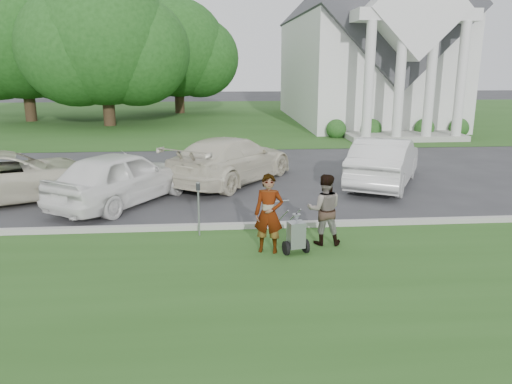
{
  "coord_description": "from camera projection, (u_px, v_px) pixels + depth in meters",
  "views": [
    {
      "loc": [
        -1.09,
        -11.27,
        4.05
      ],
      "look_at": [
        -0.19,
        0.0,
        1.09
      ],
      "focal_mm": 35.0,
      "sensor_mm": 36.0,
      "label": 1
    }
  ],
  "objects": [
    {
      "name": "car_d",
      "position": [
        384.0,
        161.0,
        16.73
      ],
      "size": [
        3.79,
        5.12,
        1.61
      ],
      "primitive_type": "imported",
      "rotation": [
        0.0,
        0.0,
        2.66
      ],
      "color": "silver",
      "rests_on": "ground"
    },
    {
      "name": "grass_strip",
      "position": [
        279.0,
        291.0,
        9.08
      ],
      "size": [
        80.0,
        7.0,
        0.01
      ],
      "primitive_type": "cube",
      "color": "#28501B",
      "rests_on": "ground"
    },
    {
      "name": "car_b",
      "position": [
        121.0,
        177.0,
        14.45
      ],
      "size": [
        4.12,
        4.97,
        1.6
      ],
      "primitive_type": "imported",
      "rotation": [
        0.0,
        0.0,
        2.57
      ],
      "color": "white",
      "rests_on": "ground"
    },
    {
      "name": "car_c",
      "position": [
        232.0,
        160.0,
        17.11
      ],
      "size": [
        4.98,
        5.69,
        1.58
      ],
      "primitive_type": "imported",
      "rotation": [
        0.0,
        0.0,
        2.51
      ],
      "color": "beige",
      "rests_on": "ground"
    },
    {
      "name": "parking_meter_near",
      "position": [
        199.0,
        203.0,
        11.74
      ],
      "size": [
        0.1,
        0.09,
        1.32
      ],
      "color": "#999CA1",
      "rests_on": "ground"
    },
    {
      "name": "tree_back",
      "position": [
        178.0,
        53.0,
        39.39
      ],
      "size": [
        9.61,
        7.6,
        8.89
      ],
      "color": "#332316",
      "rests_on": "ground"
    },
    {
      "name": "curb",
      "position": [
        262.0,
        225.0,
        12.49
      ],
      "size": [
        80.0,
        0.18,
        0.15
      ],
      "primitive_type": "cube",
      "color": "#9E9E93",
      "rests_on": "ground"
    },
    {
      "name": "car_a",
      "position": [
        10.0,
        176.0,
        14.83
      ],
      "size": [
        5.91,
        4.5,
        1.49
      ],
      "primitive_type": "imported",
      "rotation": [
        0.0,
        0.0,
        2.0
      ],
      "color": "beige",
      "rests_on": "ground"
    },
    {
      "name": "person_right",
      "position": [
        324.0,
        210.0,
        11.22
      ],
      "size": [
        0.85,
        0.7,
        1.63
      ],
      "primitive_type": "imported",
      "rotation": [
        0.0,
        0.0,
        3.04
      ],
      "color": "#999999",
      "rests_on": "ground"
    },
    {
      "name": "church",
      "position": [
        365.0,
        33.0,
        33.45
      ],
      "size": [
        9.19,
        19.0,
        24.1
      ],
      "color": "white",
      "rests_on": "ground"
    },
    {
      "name": "striping_cart",
      "position": [
        296.0,
        235.0,
        10.75
      ],
      "size": [
        0.66,
        1.12,
        0.98
      ],
      "rotation": [
        0.0,
        0.0,
        0.23
      ],
      "color": "black",
      "rests_on": "ground"
    },
    {
      "name": "tree_far",
      "position": [
        22.0,
        36.0,
        33.55
      ],
      "size": [
        11.64,
        9.2,
        10.73
      ],
      "color": "#332316",
      "rests_on": "ground"
    },
    {
      "name": "ground",
      "position": [
        264.0,
        236.0,
        11.97
      ],
      "size": [
        120.0,
        120.0,
        0.0
      ],
      "primitive_type": "plane",
      "color": "#333335",
      "rests_on": "ground"
    },
    {
      "name": "church_lawn",
      "position": [
        230.0,
        116.0,
        38.01
      ],
      "size": [
        80.0,
        30.0,
        0.01
      ],
      "primitive_type": "cube",
      "color": "#28501B",
      "rests_on": "ground"
    },
    {
      "name": "person_left",
      "position": [
        269.0,
        214.0,
        10.73
      ],
      "size": [
        0.71,
        0.56,
        1.73
      ],
      "primitive_type": "imported",
      "rotation": [
        0.0,
        0.0,
        -0.25
      ],
      "color": "#999999",
      "rests_on": "ground"
    },
    {
      "name": "tree_left",
      "position": [
        104.0,
        44.0,
        31.27
      ],
      "size": [
        10.63,
        8.4,
        9.71
      ],
      "color": "#332316",
      "rests_on": "ground"
    }
  ]
}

